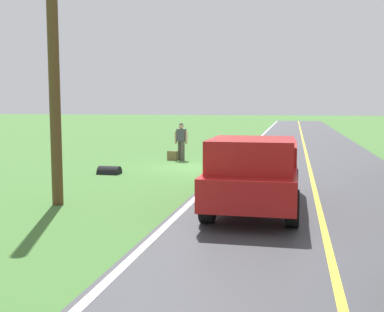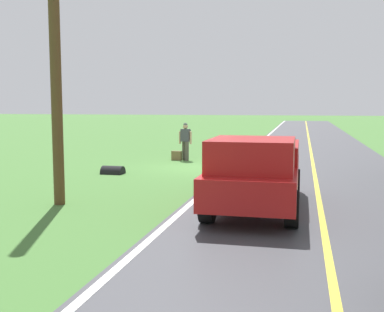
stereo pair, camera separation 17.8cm
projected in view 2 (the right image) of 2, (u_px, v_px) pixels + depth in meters
The scene contains 9 objects.
ground_plane at pixel (201, 167), 19.55m from camera, with size 200.00×200.00×0.00m, color #427033.
road_surface at pixel (314, 171), 18.53m from camera, with size 6.92×120.00×0.00m, color #3D3D42.
lane_edge_line at pixel (231, 168), 19.27m from camera, with size 0.16×117.60×0.00m, color silver.
lane_centre_line at pixel (314, 171), 18.53m from camera, with size 0.14×117.60×0.00m, color gold.
hitchhiker_walking at pixel (186, 139), 21.98m from camera, with size 0.62×0.53×1.75m.
suitcase_carried at pixel (177, 156), 22.12m from camera, with size 0.20×0.46×0.43m, color brown.
pickup_truck_passing at pixel (256, 171), 11.48m from camera, with size 2.10×5.40×1.82m.
utility_pole_roadside at pixel (56, 65), 11.95m from camera, with size 0.28×0.28×7.16m, color brown.
drainage_culvert at pixel (113, 174), 17.77m from camera, with size 0.60×0.60×0.80m, color black.
Camera 2 is at (-4.03, 18.97, 2.57)m, focal length 44.42 mm.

